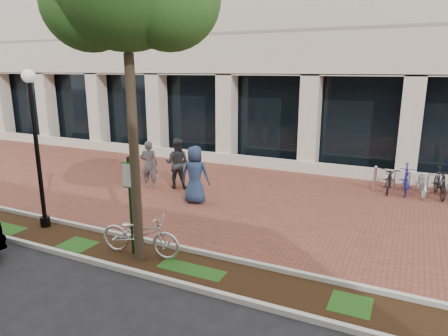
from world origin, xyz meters
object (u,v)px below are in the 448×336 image
at_px(parking_sign, 130,194).
at_px(pedestrian_mid, 177,163).
at_px(pedestrian_right, 195,175).
at_px(locked_bicycle, 140,234).
at_px(pedestrian_left, 149,165).
at_px(lamppost, 36,141).
at_px(bike_rack_cluster, 431,182).
at_px(bollard, 375,178).

distance_m(parking_sign, pedestrian_mid, 5.74).
bearing_deg(parking_sign, pedestrian_right, 94.30).
distance_m(locked_bicycle, pedestrian_left, 5.78).
relative_size(lamppost, pedestrian_right, 2.25).
distance_m(parking_sign, pedestrian_left, 5.74).
height_order(pedestrian_mid, pedestrian_right, pedestrian_right).
bearing_deg(locked_bicycle, bike_rack_cluster, -45.12).
height_order(lamppost, bike_rack_cluster, lamppost).
distance_m(bollard, bike_rack_cluster, 1.87).
xyz_separation_m(lamppost, bollard, (8.23, 7.79, -2.01)).
distance_m(locked_bicycle, pedestrian_mid, 5.75).
bearing_deg(pedestrian_left, parking_sign, 101.34).
xyz_separation_m(pedestrian_mid, bollard, (6.86, 2.80, -0.47)).
bearing_deg(pedestrian_left, locked_bicycle, 103.38).
xyz_separation_m(locked_bicycle, pedestrian_right, (-0.75, 4.03, 0.44)).
relative_size(pedestrian_mid, pedestrian_right, 0.98).
xyz_separation_m(lamppost, bike_rack_cluster, (10.09, 8.01, -2.00)).
xyz_separation_m(locked_bicycle, bollard, (4.62, 8.07, -0.05)).
xyz_separation_m(lamppost, pedestrian_left, (0.43, 4.52, -1.59)).
relative_size(pedestrian_mid, bollard, 1.98).
distance_m(pedestrian_right, bollard, 6.74).
xyz_separation_m(pedestrian_mid, bike_rack_cluster, (8.71, 3.02, -0.46)).
xyz_separation_m(parking_sign, pedestrian_right, (-0.55, 4.08, -0.58)).
bearing_deg(parking_sign, pedestrian_mid, 107.59).
xyz_separation_m(parking_sign, bike_rack_cluster, (6.68, 8.35, -1.06)).
bearing_deg(lamppost, bike_rack_cluster, 38.44).
bearing_deg(locked_bicycle, pedestrian_right, 3.42).
height_order(locked_bicycle, pedestrian_right, pedestrian_right).
xyz_separation_m(pedestrian_left, bollard, (7.81, 3.27, -0.42)).
xyz_separation_m(lamppost, locked_bicycle, (3.62, -0.29, -1.95)).
bearing_deg(bike_rack_cluster, pedestrian_right, -155.63).
bearing_deg(pedestrian_right, pedestrian_left, -28.55).
xyz_separation_m(pedestrian_left, pedestrian_right, (2.44, -0.78, 0.07)).
relative_size(parking_sign, pedestrian_left, 1.34).
height_order(locked_bicycle, bollard, locked_bicycle).
relative_size(parking_sign, pedestrian_right, 1.25).
bearing_deg(bike_rack_cluster, parking_sign, -134.85).
bearing_deg(bollard, pedestrian_left, -157.28).
bearing_deg(parking_sign, bike_rack_cluster, 48.04).
bearing_deg(bollard, pedestrian_right, -142.98).
distance_m(lamppost, bollard, 11.51).
distance_m(pedestrian_right, bike_rack_cluster, 8.40).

